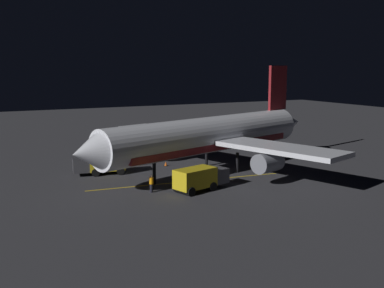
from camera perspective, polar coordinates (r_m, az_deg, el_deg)
ground_plane at (r=54.57m, az=1.88°, el=-3.57°), size 180.00×180.00×0.20m
apron_guide_stripe at (r=50.19m, az=-0.51°, el=-4.60°), size 2.47×21.75×0.01m
airliner at (r=54.19m, az=2.34°, el=0.98°), size 32.18×35.95×12.32m
baggage_truck at (r=54.30m, az=-11.04°, el=-2.43°), size 3.09×6.06×2.25m
catering_truck at (r=46.34m, az=0.96°, el=-4.26°), size 3.62×6.29×2.33m
ground_crew_worker at (r=45.90m, az=-5.00°, el=-4.85°), size 0.40×0.40×1.74m
traffic_cone_near_left at (r=57.47m, az=-8.96°, el=-2.66°), size 0.50×0.50×0.55m
traffic_cone_near_right at (r=58.03m, az=-3.22°, el=-2.44°), size 0.50×0.50×0.55m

